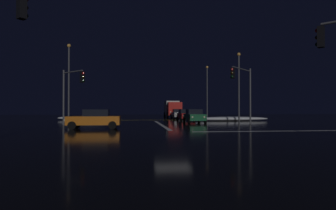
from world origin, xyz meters
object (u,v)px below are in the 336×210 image
Objects in this scene: sedan_silver at (178,114)px; traffic_signal_ne at (243,84)px; sedan_orange_crossing at (95,119)px; box_truck at (172,108)px; sedan_green at (194,116)px; traffic_signal_nw at (72,87)px; streetlamp_right_far at (207,88)px; streetlamp_right_near at (239,82)px; streetlamp_left_near at (69,77)px; sedan_red at (186,115)px.

traffic_signal_ne is at bearing -75.83° from sedan_silver.
sedan_orange_crossing is 15.41m from traffic_signal_ne.
box_truck is 1.38× the size of traffic_signal_ne.
traffic_signal_nw is at bearing -165.07° from sedan_green.
traffic_signal_nw reaches higher than box_truck.
sedan_orange_crossing is at bearing -121.34° from streetlamp_right_far.
streetlamp_right_near reaches higher than box_truck.
streetlamp_right_far reaches higher than traffic_signal_nw.
sedan_silver is at bearing 51.78° from traffic_signal_nw.
sedan_orange_crossing is (-10.13, -21.23, 0.00)m from sedan_silver.
sedan_green is at bearing 139.30° from traffic_signal_ne.
traffic_signal_ne is (14.38, 4.41, 3.36)m from sedan_orange_crossing.
sedan_orange_crossing is 0.78× the size of traffic_signal_nw.
sedan_orange_crossing is at bearing -146.29° from streetlamp_right_near.
box_truck is (0.01, 7.46, 0.91)m from sedan_silver.
sedan_orange_crossing is 12.71m from streetlamp_left_near.
traffic_signal_nw reaches higher than sedan_red.
traffic_signal_nw is at bearing -74.59° from streetlamp_left_near.
traffic_signal_nw is (-2.86, 4.73, 2.98)m from sedan_orange_crossing.
sedan_red is 1.00× the size of sedan_orange_crossing.
traffic_signal_ne is (4.16, -10.48, 3.36)m from sedan_red.
streetlamp_right_far is at bearing -15.56° from box_truck.
sedan_silver is at bearing 64.49° from sedan_orange_crossing.
streetlamp_left_near reaches higher than sedan_silver.
traffic_signal_ne reaches higher than sedan_red.
sedan_silver is at bearing 104.17° from traffic_signal_ne.
sedan_green and sedan_silver have the same top height.
sedan_orange_crossing is at bearing -140.81° from sedan_green.
traffic_signal_nw is at bearing -130.94° from streetlamp_right_far.
sedan_green is 6.66m from traffic_signal_ne.
sedan_silver is 7.51m from box_truck.
streetlamp_left_near is (-18.95, 6.53, 1.21)m from traffic_signal_ne.
streetlamp_left_near reaches higher than sedan_orange_crossing.
streetlamp_left_near reaches higher than sedan_red.
box_truck reaches higher than sedan_silver.
streetlamp_right_far is at bearing 62.82° from sedan_red.
traffic_signal_ne is at bearing -107.27° from streetlamp_right_near.
streetlamp_right_far is (6.28, 5.71, 4.65)m from sedan_silver.
sedan_red is 11.77m from traffic_signal_ne.
sedan_orange_crossing is at bearing -115.51° from sedan_silver.
traffic_signal_nw is (-13.08, -10.16, 2.98)m from sedan_red.
sedan_silver is at bearing 89.50° from sedan_green.
box_truck is at bearing 109.45° from streetlamp_right_near.
sedan_red and sedan_orange_crossing have the same top height.
sedan_green and sedan_orange_crossing have the same top height.
streetlamp_right_far is at bearing 84.85° from traffic_signal_ne.
box_truck is 1.50× the size of traffic_signal_nw.
sedan_red is 0.78× the size of traffic_signal_nw.
traffic_signal_nw is (-12.99, -16.50, 2.98)m from sedan_silver.
streetlamp_right_far reaches higher than traffic_signal_ne.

